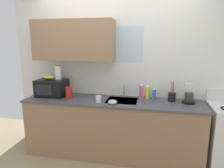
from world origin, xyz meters
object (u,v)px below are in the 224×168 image
at_px(dish_soap_bottle_pink, 141,92).
at_px(small_bowl, 113,102).
at_px(mug_white, 99,99).
at_px(utensil_crock, 172,97).
at_px(dish_soap_bottle_yellow, 148,92).
at_px(coffee_maker, 189,96).
at_px(cereal_canister, 69,93).
at_px(banana_bunch, 48,77).
at_px(dish_soap_bottle_blue, 154,94).
at_px(microwave, 52,88).
at_px(paper_towel_roll, 58,73).

xyz_separation_m(dish_soap_bottle_pink, small_bowl, (-0.38, -0.36, -0.08)).
bearing_deg(mug_white, utensil_crock, 13.87).
distance_m(dish_soap_bottle_pink, small_bowl, 0.53).
height_order(dish_soap_bottle_yellow, utensil_crock, utensil_crock).
xyz_separation_m(coffee_maker, cereal_canister, (-1.78, -0.16, -0.01)).
relative_size(banana_bunch, cereal_canister, 1.09).
bearing_deg(coffee_maker, mug_white, -169.04).
distance_m(dish_soap_bottle_blue, cereal_canister, 1.31).
bearing_deg(microwave, mug_white, -12.64).
xyz_separation_m(paper_towel_roll, small_bowl, (0.96, -0.30, -0.35)).
relative_size(banana_bunch, dish_soap_bottle_blue, 1.02).
distance_m(paper_towel_roll, mug_white, 0.85).
bearing_deg(dish_soap_bottle_blue, dish_soap_bottle_pink, 176.46).
distance_m(banana_bunch, dish_soap_bottle_pink, 1.51).
distance_m(utensil_crock, small_bowl, 0.89).
xyz_separation_m(banana_bunch, dish_soap_bottle_pink, (1.49, 0.11, -0.19)).
height_order(paper_towel_roll, mug_white, paper_towel_roll).
xyz_separation_m(coffee_maker, utensil_crock, (-0.23, 0.01, -0.03)).
xyz_separation_m(microwave, paper_towel_roll, (0.10, 0.05, 0.24)).
bearing_deg(banana_bunch, utensil_crock, 2.06).
relative_size(microwave, dish_soap_bottle_blue, 2.35).
relative_size(coffee_maker, cereal_canister, 1.53).
relative_size(utensil_crock, small_bowl, 2.29).
height_order(dish_soap_bottle_pink, cereal_canister, dish_soap_bottle_pink).
xyz_separation_m(paper_towel_roll, utensil_crock, (1.79, 0.02, -0.31)).
bearing_deg(dish_soap_bottle_blue, dish_soap_bottle_yellow, 160.72).
bearing_deg(mug_white, dish_soap_bottle_pink, 26.72).
bearing_deg(paper_towel_roll, microwave, -152.83).
bearing_deg(banana_bunch, coffee_maker, 1.54).
distance_m(microwave, banana_bunch, 0.18).
distance_m(microwave, small_bowl, 1.09).
distance_m(cereal_canister, small_bowl, 0.74).
bearing_deg(dish_soap_bottle_blue, microwave, -176.44).
bearing_deg(mug_white, dish_soap_bottle_blue, 20.08).
height_order(microwave, banana_bunch, banana_bunch).
xyz_separation_m(banana_bunch, cereal_canister, (0.39, -0.10, -0.21)).
xyz_separation_m(microwave, coffee_maker, (2.12, 0.06, -0.03)).
bearing_deg(mug_white, paper_towel_roll, 162.03).
height_order(dish_soap_bottle_yellow, cereal_canister, dish_soap_bottle_yellow).
distance_m(banana_bunch, cereal_canister, 0.46).
distance_m(cereal_canister, utensil_crock, 1.56).
relative_size(mug_white, small_bowl, 0.73).
relative_size(banana_bunch, dish_soap_bottle_yellow, 0.88).
relative_size(paper_towel_roll, small_bowl, 1.69).
bearing_deg(cereal_canister, dish_soap_bottle_yellow, 11.14).
xyz_separation_m(dish_soap_bottle_pink, mug_white, (-0.60, -0.30, -0.07)).
xyz_separation_m(dish_soap_bottle_blue, cereal_canister, (-1.29, -0.20, 0.00)).
height_order(dish_soap_bottle_blue, utensil_crock, utensil_crock).
height_order(microwave, coffee_maker, coffee_maker).
distance_m(dish_soap_bottle_blue, utensil_crock, 0.26).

